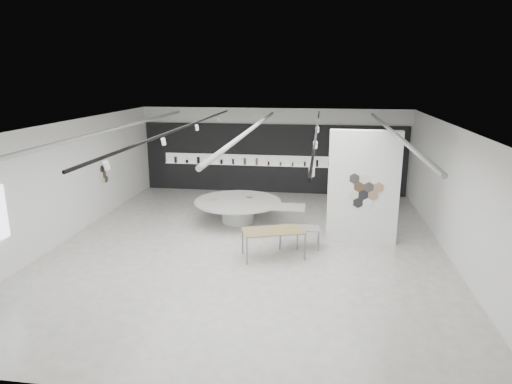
# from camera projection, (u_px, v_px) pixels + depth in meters

# --- Properties ---
(room) EXTENTS (12.02, 14.02, 3.82)m
(room) POSITION_uv_depth(u_px,v_px,m) (245.00, 182.00, 13.81)
(room) COLOR beige
(room) RESTS_ON ground
(back_wall_display) EXTENTS (11.80, 0.27, 3.10)m
(back_wall_display) POSITION_uv_depth(u_px,v_px,m) (271.00, 159.00, 20.58)
(back_wall_display) COLOR black
(back_wall_display) RESTS_ON ground
(partition_column) EXTENTS (2.20, 0.38, 3.60)m
(partition_column) POSITION_uv_depth(u_px,v_px,m) (363.00, 187.00, 14.33)
(partition_column) COLOR white
(partition_column) RESTS_ON ground
(display_island) EXTENTS (4.05, 3.18, 0.81)m
(display_island) POSITION_uv_depth(u_px,v_px,m) (239.00, 208.00, 16.57)
(display_island) COLOR white
(display_island) RESTS_ON ground
(sample_table_wood) EXTENTS (1.98, 1.42, 0.84)m
(sample_table_wood) POSITION_uv_depth(u_px,v_px,m) (273.00, 232.00, 13.32)
(sample_table_wood) COLOR olive
(sample_table_wood) RESTS_ON ground
(sample_table_stone) EXTENTS (1.28, 0.68, 0.64)m
(sample_table_stone) POSITION_uv_depth(u_px,v_px,m) (300.00, 229.00, 14.14)
(sample_table_stone) COLOR gray
(sample_table_stone) RESTS_ON ground
(kitchen_counter) EXTENTS (1.81, 0.87, 1.38)m
(kitchen_counter) POSITION_uv_depth(u_px,v_px,m) (350.00, 186.00, 19.94)
(kitchen_counter) COLOR white
(kitchen_counter) RESTS_ON ground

